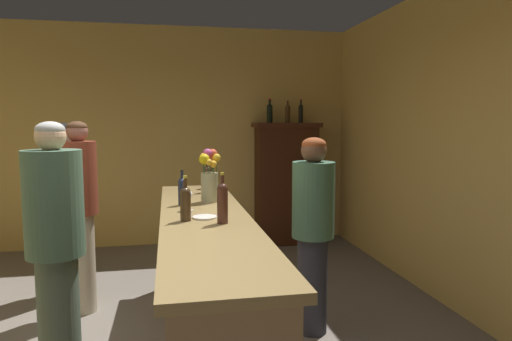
# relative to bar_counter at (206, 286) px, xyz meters

# --- Properties ---
(wall_back) EXTENTS (5.64, 0.12, 2.93)m
(wall_back) POSITION_rel_bar_counter_xyz_m (-0.55, 3.17, 0.95)
(wall_back) COLOR tan
(wall_back) RESTS_ON ground
(bar_counter) EXTENTS (0.62, 3.04, 1.02)m
(bar_counter) POSITION_rel_bar_counter_xyz_m (0.00, 0.00, 0.00)
(bar_counter) COLOR olive
(bar_counter) RESTS_ON ground
(display_cabinet) EXTENTS (0.89, 0.43, 1.66)m
(display_cabinet) POSITION_rel_bar_counter_xyz_m (1.34, 2.86, 0.35)
(display_cabinet) COLOR #35190D
(display_cabinet) RESTS_ON ground
(wine_bottle_riesling) EXTENTS (0.07, 0.07, 0.30)m
(wine_bottle_riesling) POSITION_rel_bar_counter_xyz_m (-0.14, -0.14, 0.63)
(wine_bottle_riesling) COLOR #44311C
(wine_bottle_riesling) RESTS_ON bar_counter
(wine_bottle_rose) EXTENTS (0.07, 0.07, 0.31)m
(wine_bottle_rose) POSITION_rel_bar_counter_xyz_m (0.15, 1.33, 0.65)
(wine_bottle_rose) COLOR #452F20
(wine_bottle_rose) RESTS_ON bar_counter
(wine_bottle_pinot) EXTENTS (0.06, 0.06, 0.28)m
(wine_bottle_pinot) POSITION_rel_bar_counter_xyz_m (-0.14, 0.44, 0.63)
(wine_bottle_pinot) COLOR #1C243C
(wine_bottle_pinot) RESTS_ON bar_counter
(wine_bottle_malbec) EXTENTS (0.07, 0.07, 0.33)m
(wine_bottle_malbec) POSITION_rel_bar_counter_xyz_m (0.09, -0.26, 0.65)
(wine_bottle_malbec) COLOR #49271D
(wine_bottle_malbec) RESTS_ON bar_counter
(wine_bottle_merlot) EXTENTS (0.07, 0.07, 0.30)m
(wine_bottle_merlot) POSITION_rel_bar_counter_xyz_m (0.11, 1.06, 0.64)
(wine_bottle_merlot) COLOR #41291E
(wine_bottle_merlot) RESTS_ON bar_counter
(wine_glass_front) EXTENTS (0.07, 0.07, 0.15)m
(wine_glass_front) POSITION_rel_bar_counter_xyz_m (-0.11, 0.21, 0.62)
(wine_glass_front) COLOR white
(wine_glass_front) RESTS_ON bar_counter
(wine_glass_mid) EXTENTS (0.06, 0.06, 0.14)m
(wine_glass_mid) POSITION_rel_bar_counter_xyz_m (0.11, 0.67, 0.61)
(wine_glass_mid) COLOR white
(wine_glass_mid) RESTS_ON bar_counter
(flower_arrangement) EXTENTS (0.18, 0.17, 0.43)m
(flower_arrangement) POSITION_rel_bar_counter_xyz_m (0.08, 0.55, 0.71)
(flower_arrangement) COLOR tan
(flower_arrangement) RESTS_ON bar_counter
(cheese_plate) EXTENTS (0.16, 0.16, 0.01)m
(cheese_plate) POSITION_rel_bar_counter_xyz_m (-0.01, -0.08, 0.51)
(cheese_plate) COLOR white
(cheese_plate) RESTS_ON bar_counter
(display_bottle_left) EXTENTS (0.08, 0.08, 0.32)m
(display_bottle_left) POSITION_rel_bar_counter_xyz_m (1.10, 2.86, 1.29)
(display_bottle_left) COLOR black
(display_bottle_left) RESTS_ON display_cabinet
(display_bottle_midleft) EXTENTS (0.07, 0.07, 0.30)m
(display_bottle_midleft) POSITION_rel_bar_counter_xyz_m (1.35, 2.86, 1.28)
(display_bottle_midleft) COLOR #412915
(display_bottle_midleft) RESTS_ON display_cabinet
(display_bottle_center) EXTENTS (0.06, 0.06, 0.32)m
(display_bottle_center) POSITION_rel_bar_counter_xyz_m (1.54, 2.86, 1.28)
(display_bottle_center) COLOR black
(display_bottle_center) RESTS_ON display_cabinet
(patron_near_entrance) EXTENTS (0.34, 0.34, 1.66)m
(patron_near_entrance) POSITION_rel_bar_counter_xyz_m (-1.23, 1.49, 0.40)
(patron_near_entrance) COLOR #373524
(patron_near_entrance) RESTS_ON ground
(patron_in_grey) EXTENTS (0.34, 0.34, 1.67)m
(patron_in_grey) POSITION_rel_bar_counter_xyz_m (-0.92, -0.28, 0.41)
(patron_in_grey) COLOR #495C4C
(patron_in_grey) RESTS_ON ground
(patron_by_cabinet) EXTENTS (0.30, 0.30, 1.68)m
(patron_by_cabinet) POSITION_rel_bar_counter_xyz_m (-1.00, 0.97, 0.42)
(patron_by_cabinet) COLOR #B6AA8E
(patron_by_cabinet) RESTS_ON ground
(bartender) EXTENTS (0.33, 0.33, 1.55)m
(bartender) POSITION_rel_bar_counter_xyz_m (0.86, 0.21, 0.35)
(bartender) COLOR #292B37
(bartender) RESTS_ON ground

